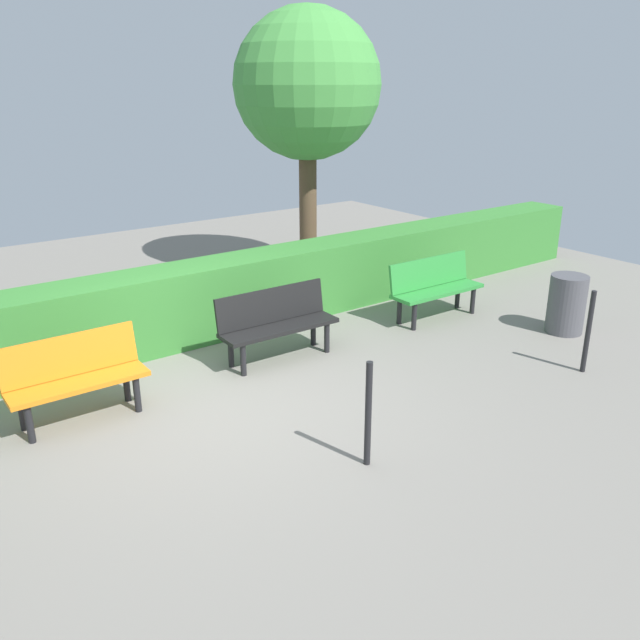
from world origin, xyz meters
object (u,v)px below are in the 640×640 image
object	(u,v)px
tree_near	(307,86)
trash_bin	(567,304)
bench_green	(434,285)
bench_black	(276,321)
bench_orange	(75,375)

from	to	relation	value
tree_near	trash_bin	bearing A→B (deg)	104.65
tree_near	bench_green	bearing A→B (deg)	92.68
bench_black	trash_bin	xyz separation A→B (m)	(-3.63, 1.59, -0.08)
bench_black	bench_orange	xyz separation A→B (m)	(2.46, 0.10, -0.00)
bench_orange	trash_bin	xyz separation A→B (m)	(-6.09, 1.49, -0.08)
bench_green	bench_orange	world-z (taller)	same
bench_orange	bench_black	bearing A→B (deg)	-177.41
bench_orange	tree_near	world-z (taller)	tree_near
bench_green	bench_black	size ratio (longest dim) A/B	0.98
bench_black	bench_orange	world-z (taller)	same
tree_near	trash_bin	size ratio (longest dim) A/B	5.49
trash_bin	bench_green	bearing A→B (deg)	-55.62
bench_black	bench_orange	bearing A→B (deg)	3.40
bench_green	bench_orange	size ratio (longest dim) A/B	1.09
bench_orange	trash_bin	distance (m)	6.27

